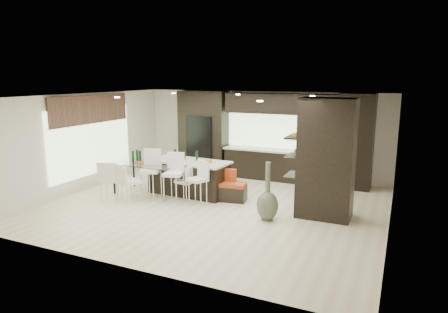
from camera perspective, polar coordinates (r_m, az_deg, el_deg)
The scene contains 22 objects.
ground at distance 9.94m, azimuth -1.44°, elevation -7.14°, with size 8.00×8.00×0.00m, color beige.
back_wall at distance 12.79m, azimuth 5.36°, elevation 3.21°, with size 8.00×0.02×2.70m, color silver.
left_wall at distance 11.87m, azimuth -19.16°, elevation 1.99°, with size 0.02×7.00×2.70m, color silver.
right_wall at distance 8.67m, azimuth 23.08°, elevation -1.56°, with size 0.02×7.00×2.70m, color silver.
ceiling at distance 9.43m, azimuth -1.52°, elevation 8.61°, with size 8.00×7.00×0.02m, color white.
window_left at distance 11.99m, azimuth -18.36°, elevation 2.13°, with size 0.04×3.20×1.90m, color #B2D199.
window_back at distance 12.55m, azimuth 7.91°, elevation 3.92°, with size 3.40×0.04×1.20m, color #B2D199.
stone_accent at distance 11.86m, azimuth -18.53°, elevation 6.42°, with size 0.08×3.00×0.80m, color brown.
ceiling_spots at distance 9.66m, azimuth -0.86°, elevation 8.55°, with size 4.00×3.00×0.02m, color white.
back_cabinetry at distance 12.33m, azimuth 7.06°, elevation 2.87°, with size 6.80×0.68×2.70m, color black.
refrigerator at distance 13.25m, azimuth -3.01°, elevation 1.78°, with size 0.90×0.68×1.90m, color black.
partition_column at distance 9.19m, azimuth 14.41°, elevation -0.32°, with size 1.20×0.80×2.70m, color black.
kitchen_island at distance 10.90m, azimuth -5.00°, elevation -2.98°, with size 2.22×0.95×0.92m, color black.
stool_left at distance 10.57m, azimuth -10.38°, elevation -3.22°, with size 0.47×0.47×1.05m, color white.
stool_mid at distance 10.22m, azimuth -7.20°, elevation -3.73°, with size 0.45×0.45×1.02m, color white.
stool_right at distance 9.93m, azimuth -3.75°, elevation -4.47°, with size 0.40×0.40×0.90m, color white.
bench at distance 10.39m, azimuth -0.23°, elevation -4.94°, with size 1.24×0.48×0.48m, color black.
floor_vase at distance 8.88m, azimuth 6.26°, elevation -4.99°, with size 0.49×0.49×1.32m, color #4C573E, non-canonical shape.
dining_table at distance 11.09m, azimuth -10.84°, elevation -3.06°, with size 1.78×1.00×0.86m, color white.
chair_near at distance 10.44m, azimuth -13.46°, elevation -3.90°, with size 0.50×0.50×0.92m, color white.
chair_far at distance 10.77m, azimuth -15.83°, elevation -3.48°, with size 0.51×0.51×0.95m, color white.
chair_end at distance 10.47m, azimuth -5.46°, elevation -3.85°, with size 0.45×0.45×0.83m, color white.
Camera 1 is at (4.10, -8.48, 3.16)m, focal length 32.00 mm.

